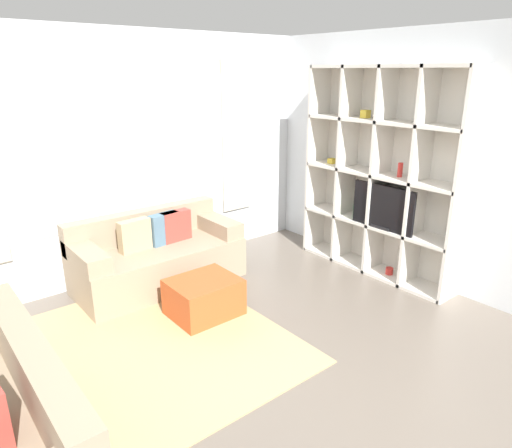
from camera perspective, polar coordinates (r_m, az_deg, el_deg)
The scene contains 7 objects.
ground_plane at distance 3.37m, azimuth 12.32°, elevation -24.21°, with size 16.00×16.00×0.00m, color #665B51.
wall_back at distance 5.26m, azimuth -16.12°, elevation 7.94°, with size 6.02×0.11×2.70m.
wall_right at distance 5.52m, azimuth 16.04°, elevation 8.34°, with size 0.07×4.49×2.70m, color silver.
area_rug at distance 4.14m, azimuth -14.92°, elevation -15.22°, with size 2.45×2.35×0.01m, color tan.
shelving_unit at distance 5.35m, azimuth 15.49°, elevation 5.87°, with size 0.37×1.97×2.33m.
couch_main at distance 5.17m, azimuth -12.25°, elevation -4.00°, with size 1.79×0.83×0.79m.
ottoman at distance 4.49m, azimuth -6.53°, elevation -9.11°, with size 0.64×0.53×0.37m.
Camera 1 is at (-2.03, -1.45, 2.27)m, focal length 32.00 mm.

